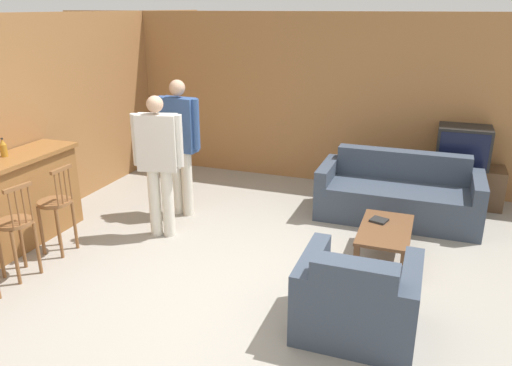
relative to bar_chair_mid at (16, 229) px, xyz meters
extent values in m
plane|color=gray|center=(2.21, 0.36, -0.53)|extent=(24.00, 24.00, 0.00)
cube|color=#9E6B3D|center=(2.21, 4.09, 0.77)|extent=(9.40, 0.08, 2.60)
cube|color=#9E6B3D|center=(-0.92, 1.72, 0.77)|extent=(0.08, 8.72, 2.60)
cylinder|color=brown|center=(-0.02, 0.00, 0.07)|extent=(0.42, 0.42, 0.04)
cylinder|color=brown|center=(-0.12, 0.15, -0.24)|extent=(0.04, 0.04, 0.59)
cylinder|color=brown|center=(-0.16, -0.10, -0.24)|extent=(0.04, 0.04, 0.59)
cylinder|color=brown|center=(0.13, 0.10, -0.24)|extent=(0.04, 0.04, 0.59)
cylinder|color=brown|center=(0.09, -0.14, -0.24)|extent=(0.04, 0.04, 0.59)
cylinder|color=brown|center=(0.16, 0.08, 0.28)|extent=(0.02, 0.02, 0.36)
cylinder|color=brown|center=(0.14, 0.01, 0.28)|extent=(0.02, 0.02, 0.36)
cylinder|color=brown|center=(0.13, -0.06, 0.28)|extent=(0.02, 0.02, 0.36)
cylinder|color=brown|center=(0.12, -0.13, 0.28)|extent=(0.02, 0.02, 0.36)
cube|color=brown|center=(0.14, -0.02, 0.48)|extent=(0.09, 0.31, 0.04)
cylinder|color=brown|center=(-0.02, 0.59, 0.07)|extent=(0.36, 0.36, 0.04)
cylinder|color=brown|center=(-0.14, 0.72, -0.24)|extent=(0.04, 0.04, 0.59)
cylinder|color=brown|center=(-0.14, 0.46, -0.24)|extent=(0.04, 0.04, 0.59)
cylinder|color=brown|center=(0.11, 0.71, -0.24)|extent=(0.04, 0.04, 0.59)
cylinder|color=brown|center=(0.11, 0.46, -0.24)|extent=(0.04, 0.04, 0.59)
cylinder|color=brown|center=(0.14, 0.70, 0.28)|extent=(0.02, 0.02, 0.36)
cylinder|color=brown|center=(0.14, 0.62, 0.28)|extent=(0.02, 0.02, 0.36)
cylinder|color=brown|center=(0.14, 0.55, 0.28)|extent=(0.02, 0.02, 0.36)
cylinder|color=brown|center=(0.14, 0.48, 0.28)|extent=(0.02, 0.02, 0.36)
cube|color=brown|center=(0.14, 0.59, 0.48)|extent=(0.04, 0.31, 0.04)
cube|color=#384251|center=(3.53, 2.87, -0.30)|extent=(1.74, 0.92, 0.46)
cube|color=#384251|center=(3.53, 3.22, 0.12)|extent=(1.74, 0.22, 0.38)
cube|color=#384251|center=(2.58, 2.87, -0.20)|extent=(0.16, 0.92, 0.67)
cube|color=#384251|center=(4.48, 2.87, -0.20)|extent=(0.16, 0.92, 0.67)
cube|color=#384251|center=(3.42, 0.27, -0.30)|extent=(0.67, 0.87, 0.46)
cube|color=#384251|center=(3.42, -0.06, 0.11)|extent=(0.67, 0.22, 0.36)
cube|color=#384251|center=(3.84, 0.27, -0.20)|extent=(0.16, 0.87, 0.66)
cube|color=#384251|center=(3.00, 0.27, -0.20)|extent=(0.16, 0.87, 0.66)
cube|color=brown|center=(3.50, 1.68, -0.18)|extent=(0.55, 0.98, 0.04)
cube|color=brown|center=(3.26, 1.23, -0.37)|extent=(0.06, 0.06, 0.33)
cube|color=brown|center=(3.73, 1.23, -0.37)|extent=(0.06, 0.06, 0.33)
cube|color=brown|center=(3.26, 2.13, -0.37)|extent=(0.06, 0.06, 0.33)
cube|color=brown|center=(3.73, 2.13, -0.37)|extent=(0.06, 0.06, 0.33)
cube|color=#513823|center=(4.29, 3.75, -0.25)|extent=(1.19, 0.49, 0.56)
cube|color=black|center=(4.29, 3.75, 0.31)|extent=(0.70, 0.51, 0.56)
cube|color=black|center=(4.29, 3.49, 0.31)|extent=(0.63, 0.01, 0.49)
cylinder|color=#B27A23|center=(-0.68, 0.64, 0.60)|extent=(0.08, 0.08, 0.14)
cone|color=#B27A23|center=(-0.68, 0.64, 0.70)|extent=(0.07, 0.07, 0.06)
cylinder|color=black|center=(-0.68, 0.64, 0.73)|extent=(0.03, 0.03, 0.02)
cube|color=black|center=(3.40, 1.85, -0.15)|extent=(0.22, 0.21, 0.02)
cylinder|color=silver|center=(0.71, 2.07, -0.09)|extent=(0.14, 0.14, 0.88)
cylinder|color=silver|center=(0.87, 2.06, -0.09)|extent=(0.14, 0.14, 0.88)
cube|color=#335189|center=(0.79, 2.06, 0.70)|extent=(0.48, 0.22, 0.70)
cylinder|color=#335189|center=(0.54, 2.08, 0.73)|extent=(0.09, 0.09, 0.64)
cylinder|color=#335189|center=(1.04, 2.04, 0.73)|extent=(0.09, 0.09, 0.64)
sphere|color=tan|center=(0.79, 2.06, 1.17)|extent=(0.20, 0.20, 0.20)
cylinder|color=silver|center=(0.95, 1.40, -0.11)|extent=(0.14, 0.14, 0.84)
cylinder|color=silver|center=(0.79, 1.36, -0.11)|extent=(0.14, 0.14, 0.84)
cube|color=beige|center=(0.87, 1.38, 0.64)|extent=(0.50, 0.29, 0.67)
cylinder|color=beige|center=(1.12, 1.44, 0.67)|extent=(0.09, 0.09, 0.61)
cylinder|color=beige|center=(0.62, 1.32, 0.67)|extent=(0.09, 0.09, 0.61)
sphere|color=tan|center=(0.87, 1.38, 1.09)|extent=(0.19, 0.19, 0.19)
camera|label=1|loc=(3.86, -3.50, 2.14)|focal=35.00mm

